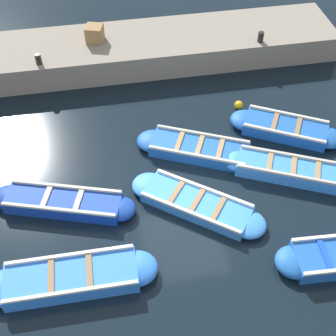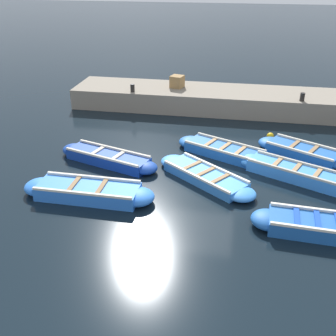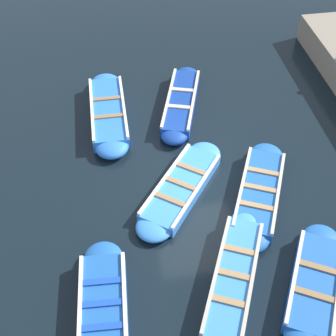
{
  "view_description": "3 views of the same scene",
  "coord_description": "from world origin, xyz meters",
  "px_view_note": "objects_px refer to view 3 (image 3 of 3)",
  "views": [
    {
      "loc": [
        -8.02,
        1.9,
        9.81
      ],
      "look_at": [
        0.54,
        0.36,
        0.45
      ],
      "focal_mm": 50.0,
      "sensor_mm": 36.0,
      "label": 1
    },
    {
      "loc": [
        -11.65,
        -1.0,
        6.28
      ],
      "look_at": [
        -0.68,
        0.99,
        0.38
      ],
      "focal_mm": 42.0,
      "sensor_mm": 36.0,
      "label": 2
    },
    {
      "loc": [
        -2.23,
        -8.15,
        9.29
      ],
      "look_at": [
        -0.86,
        0.27,
        0.45
      ],
      "focal_mm": 50.0,
      "sensor_mm": 36.0,
      "label": 3
    }
  ],
  "objects_px": {
    "boat_near_quay": "(259,193)",
    "boat_outer_left": "(108,113)",
    "boat_broadside": "(181,188)",
    "boat_inner_gap": "(103,308)",
    "boat_end_of_row": "(315,285)",
    "boat_outer_right": "(181,103)",
    "boat_bow_out": "(233,279)"
  },
  "relations": [
    {
      "from": "boat_near_quay",
      "to": "boat_bow_out",
      "type": "distance_m",
      "value": 2.7
    },
    {
      "from": "boat_outer_right",
      "to": "boat_end_of_row",
      "type": "relative_size",
      "value": 1.13
    },
    {
      "from": "boat_outer_right",
      "to": "boat_end_of_row",
      "type": "height_order",
      "value": "boat_outer_right"
    },
    {
      "from": "boat_near_quay",
      "to": "boat_outer_left",
      "type": "relative_size",
      "value": 0.95
    },
    {
      "from": "boat_bow_out",
      "to": "boat_inner_gap",
      "type": "distance_m",
      "value": 2.88
    },
    {
      "from": "boat_outer_left",
      "to": "boat_near_quay",
      "type": "bearing_deg",
      "value": -46.81
    },
    {
      "from": "boat_near_quay",
      "to": "boat_bow_out",
      "type": "relative_size",
      "value": 0.99
    },
    {
      "from": "boat_inner_gap",
      "to": "boat_outer_left",
      "type": "relative_size",
      "value": 0.84
    },
    {
      "from": "boat_near_quay",
      "to": "boat_outer_left",
      "type": "distance_m",
      "value": 5.27
    },
    {
      "from": "boat_bow_out",
      "to": "boat_end_of_row",
      "type": "bearing_deg",
      "value": -13.67
    },
    {
      "from": "boat_broadside",
      "to": "boat_inner_gap",
      "type": "relative_size",
      "value": 1.05
    },
    {
      "from": "boat_broadside",
      "to": "boat_inner_gap",
      "type": "xyz_separation_m",
      "value": [
        -2.22,
        -3.1,
        0.04
      ]
    },
    {
      "from": "boat_near_quay",
      "to": "boat_end_of_row",
      "type": "distance_m",
      "value": 2.81
    },
    {
      "from": "boat_bow_out",
      "to": "boat_outer_left",
      "type": "height_order",
      "value": "boat_outer_left"
    },
    {
      "from": "boat_near_quay",
      "to": "boat_outer_left",
      "type": "height_order",
      "value": "boat_outer_left"
    },
    {
      "from": "boat_broadside",
      "to": "boat_outer_right",
      "type": "bearing_deg",
      "value": 79.69
    },
    {
      "from": "boat_near_quay",
      "to": "boat_outer_left",
      "type": "xyz_separation_m",
      "value": [
        -3.61,
        3.84,
        0.03
      ]
    },
    {
      "from": "boat_outer_left",
      "to": "boat_broadside",
      "type": "bearing_deg",
      "value": -63.61
    },
    {
      "from": "boat_broadside",
      "to": "boat_inner_gap",
      "type": "bearing_deg",
      "value": -125.67
    },
    {
      "from": "boat_end_of_row",
      "to": "boat_outer_left",
      "type": "distance_m",
      "value": 7.74
    },
    {
      "from": "boat_near_quay",
      "to": "boat_inner_gap",
      "type": "height_order",
      "value": "boat_inner_gap"
    },
    {
      "from": "boat_broadside",
      "to": "boat_outer_right",
      "type": "height_order",
      "value": "boat_outer_right"
    },
    {
      "from": "boat_outer_right",
      "to": "boat_outer_left",
      "type": "relative_size",
      "value": 0.97
    },
    {
      "from": "boat_end_of_row",
      "to": "boat_broadside",
      "type": "bearing_deg",
      "value": 125.6
    },
    {
      "from": "boat_near_quay",
      "to": "boat_outer_right",
      "type": "xyz_separation_m",
      "value": [
        -1.33,
        3.97,
        0.01
      ]
    },
    {
      "from": "boat_end_of_row",
      "to": "boat_near_quay",
      "type": "bearing_deg",
      "value": 98.23
    },
    {
      "from": "boat_near_quay",
      "to": "boat_outer_left",
      "type": "bearing_deg",
      "value": 133.19
    },
    {
      "from": "boat_bow_out",
      "to": "boat_broadside",
      "type": "bearing_deg",
      "value": 102.61
    },
    {
      "from": "boat_end_of_row",
      "to": "boat_outer_left",
      "type": "relative_size",
      "value": 0.85
    },
    {
      "from": "boat_near_quay",
      "to": "boat_outer_right",
      "type": "height_order",
      "value": "boat_outer_right"
    },
    {
      "from": "boat_near_quay",
      "to": "boat_inner_gap",
      "type": "xyz_separation_m",
      "value": [
        -4.18,
        -2.58,
        0.02
      ]
    },
    {
      "from": "boat_outer_right",
      "to": "boat_inner_gap",
      "type": "height_order",
      "value": "boat_inner_gap"
    }
  ]
}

